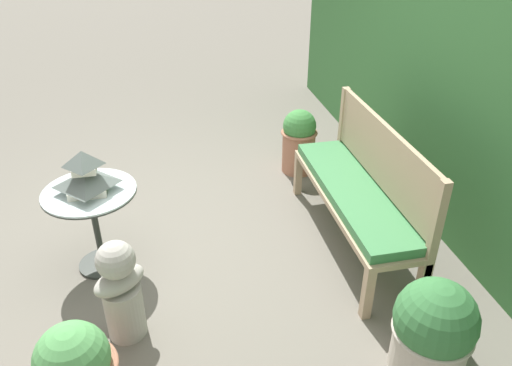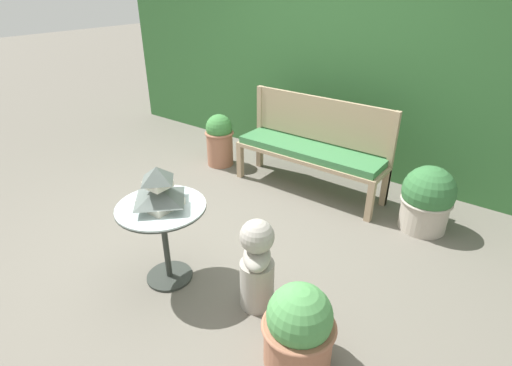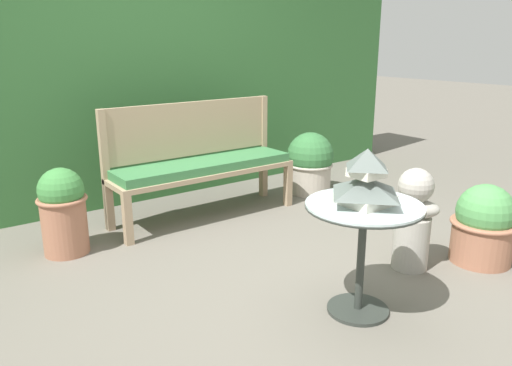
# 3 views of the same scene
# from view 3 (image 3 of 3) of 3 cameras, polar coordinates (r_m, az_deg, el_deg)

# --- Properties ---
(ground) EXTENTS (30.00, 30.00, 0.00)m
(ground) POSITION_cam_3_polar(r_m,az_deg,el_deg) (3.27, 2.22, -10.56)
(ground) COLOR #666056
(foliage_hedge_back) EXTENTS (6.40, 0.73, 2.32)m
(foliage_hedge_back) POSITION_cam_3_polar(r_m,az_deg,el_deg) (4.97, -15.07, 11.99)
(foliage_hedge_back) COLOR #336633
(foliage_hedge_back) RESTS_ON ground
(garden_bench) EXTENTS (1.60, 0.43, 0.49)m
(garden_bench) POSITION_cam_3_polar(r_m,az_deg,el_deg) (4.20, -5.96, 1.53)
(garden_bench) COLOR tan
(garden_bench) RESTS_ON ground
(bench_backrest) EXTENTS (1.60, 0.06, 0.96)m
(bench_backrest) POSITION_cam_3_polar(r_m,az_deg,el_deg) (4.31, -7.39, 5.52)
(bench_backrest) COLOR tan
(bench_backrest) RESTS_ON ground
(patio_table) EXTENTS (0.63, 0.63, 0.63)m
(patio_table) POSITION_cam_3_polar(r_m,az_deg,el_deg) (2.73, 12.11, -5.08)
(patio_table) COLOR #2D332D
(patio_table) RESTS_ON ground
(pagoda_birdhouse) EXTENTS (0.33, 0.33, 0.30)m
(pagoda_birdhouse) POSITION_cam_3_polar(r_m,az_deg,el_deg) (2.65, 12.44, 0.22)
(pagoda_birdhouse) COLOR silver
(pagoda_birdhouse) RESTS_ON patio_table
(garden_bust) EXTENTS (0.33, 0.37, 0.68)m
(garden_bust) POSITION_cam_3_polar(r_m,az_deg,el_deg) (3.41, 17.51, -3.94)
(garden_bust) COLOR #A39E93
(garden_bust) RESTS_ON ground
(potted_plant_bench_left) EXTENTS (0.46, 0.46, 0.60)m
(potted_plant_bench_left) POSITION_cam_3_polar(r_m,az_deg,el_deg) (4.93, 6.19, 2.24)
(potted_plant_bench_left) COLOR #ADA393
(potted_plant_bench_left) RESTS_ON ground
(potted_plant_hedge_corner) EXTENTS (0.34, 0.34, 0.62)m
(potted_plant_hedge_corner) POSITION_cam_3_polar(r_m,az_deg,el_deg) (3.74, -21.19, -2.87)
(potted_plant_hedge_corner) COLOR #9E664C
(potted_plant_hedge_corner) RESTS_ON ground
(potted_plant_patio_mid) EXTENTS (0.44, 0.44, 0.55)m
(potted_plant_patio_mid) POSITION_cam_3_polar(r_m,az_deg,el_deg) (3.70, 24.57, -4.45)
(potted_plant_patio_mid) COLOR #9E664C
(potted_plant_patio_mid) RESTS_ON ground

